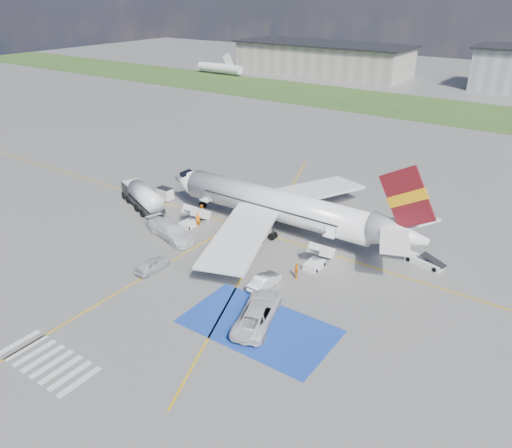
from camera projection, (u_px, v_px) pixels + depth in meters
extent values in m
plane|color=#60605E|center=(204.00, 275.00, 53.97)|extent=(400.00, 400.00, 0.00)
cube|color=#2D4C1E|center=(451.00, 112.00, 124.32)|extent=(400.00, 30.00, 0.01)
cube|color=gold|center=(266.00, 234.00, 62.85)|extent=(120.00, 0.20, 0.01)
cube|color=gold|center=(99.00, 303.00, 49.14)|extent=(0.20, 60.00, 0.01)
cube|color=gold|center=(266.00, 234.00, 62.85)|extent=(20.71, 56.45, 0.01)
cube|color=#1A3DA1|center=(259.00, 326.00, 45.84)|extent=(14.00, 8.00, 0.01)
cube|color=silver|center=(19.00, 343.00, 43.73)|extent=(0.60, 4.00, 0.01)
cube|color=silver|center=(26.00, 348.00, 43.11)|extent=(0.60, 4.00, 0.01)
cube|color=silver|center=(35.00, 353.00, 42.49)|extent=(0.60, 4.00, 0.01)
cube|color=silver|center=(43.00, 358.00, 41.87)|extent=(0.60, 4.00, 0.01)
cube|color=silver|center=(52.00, 364.00, 41.25)|extent=(0.60, 4.00, 0.01)
cube|color=silver|center=(61.00, 370.00, 40.63)|extent=(0.60, 4.00, 0.01)
cube|color=silver|center=(70.00, 376.00, 40.01)|extent=(0.60, 4.00, 0.01)
cube|color=silver|center=(80.00, 382.00, 39.40)|extent=(0.60, 4.00, 0.01)
cube|color=gray|center=(322.00, 59.00, 176.45)|extent=(60.00, 22.00, 10.00)
cylinder|color=white|center=(275.00, 204.00, 62.87)|extent=(26.00, 3.90, 3.90)
cone|color=white|center=(186.00, 181.00, 70.61)|extent=(4.00, 3.90, 3.90)
cube|color=black|center=(189.00, 174.00, 69.84)|extent=(1.67, 1.90, 0.82)
cone|color=white|center=(399.00, 235.00, 54.34)|extent=(6.50, 3.90, 3.90)
cube|color=white|center=(241.00, 236.00, 56.32)|extent=(9.86, 15.95, 1.40)
cube|color=white|center=(314.00, 190.00, 68.91)|extent=(9.86, 15.95, 1.40)
cylinder|color=#38383A|center=(249.00, 235.00, 59.58)|extent=(3.40, 2.10, 2.10)
cylinder|color=#38383A|center=(297.00, 205.00, 67.88)|extent=(3.40, 2.10, 2.10)
cube|color=#601015|center=(407.00, 198.00, 52.29)|extent=(6.62, 0.30, 7.45)
cube|color=#EEA00D|center=(407.00, 198.00, 52.29)|extent=(4.36, 0.40, 3.08)
cube|color=white|center=(395.00, 241.00, 51.36)|extent=(4.73, 5.95, 0.49)
cube|color=white|center=(415.00, 220.00, 56.10)|extent=(4.73, 5.95, 0.49)
cube|color=black|center=(266.00, 207.00, 61.27)|extent=(19.50, 0.04, 0.18)
cube|color=black|center=(283.00, 197.00, 64.17)|extent=(19.50, 0.04, 0.18)
cube|color=white|center=(197.00, 212.00, 65.54)|extent=(1.40, 3.73, 2.32)
cube|color=white|center=(206.00, 200.00, 66.49)|extent=(1.40, 1.00, 0.12)
cylinder|color=black|center=(201.00, 195.00, 66.61)|extent=(0.06, 0.06, 1.10)
cylinder|color=black|center=(209.00, 197.00, 65.89)|extent=(0.06, 0.06, 1.10)
cube|color=white|center=(189.00, 224.00, 64.82)|extent=(1.60, 2.40, 0.70)
cube|color=white|center=(321.00, 250.00, 55.99)|extent=(1.40, 3.73, 2.32)
cube|color=white|center=(330.00, 236.00, 56.95)|extent=(1.40, 1.00, 0.12)
cylinder|color=black|center=(325.00, 230.00, 57.07)|extent=(0.06, 0.06, 1.10)
cylinder|color=black|center=(336.00, 233.00, 56.35)|extent=(0.06, 0.06, 1.10)
cube|color=white|center=(314.00, 265.00, 55.28)|extent=(1.60, 2.40, 0.70)
cube|color=black|center=(133.00, 191.00, 72.82)|extent=(3.31, 3.31, 2.53)
cylinder|color=white|center=(146.00, 196.00, 68.48)|extent=(7.86, 5.22, 2.53)
cube|color=black|center=(146.00, 205.00, 69.02)|extent=(7.86, 5.22, 0.55)
cube|color=white|center=(165.00, 194.00, 72.53)|extent=(2.34, 1.45, 1.61)
cube|color=black|center=(164.00, 188.00, 72.16)|extent=(2.22, 1.34, 0.14)
cube|color=white|center=(424.00, 262.00, 55.90)|extent=(4.46, 2.22, 0.71)
cube|color=black|center=(434.00, 260.00, 54.94)|extent=(2.94, 1.58, 0.79)
imported|color=#BBBDC3|center=(152.00, 264.00, 54.61)|extent=(1.82, 4.40, 1.49)
imported|color=#B6B9BE|center=(265.00, 281.00, 51.51)|extent=(1.63, 4.44, 1.45)
imported|color=silver|center=(258.00, 310.00, 46.14)|extent=(4.84, 7.08, 2.43)
imported|color=white|center=(170.00, 229.00, 61.58)|extent=(6.66, 4.05, 2.43)
imported|color=orange|center=(198.00, 220.00, 64.51)|extent=(0.82, 0.78, 1.88)
imported|color=orange|center=(202.00, 211.00, 66.93)|extent=(1.16, 1.17, 1.91)
imported|color=orange|center=(297.00, 271.00, 53.04)|extent=(1.01, 1.10, 1.81)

